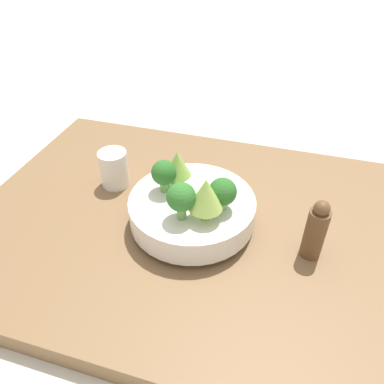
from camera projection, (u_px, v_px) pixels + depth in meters
The scene contains 10 objects.
ground_plane at pixel (203, 237), 0.89m from camera, with size 6.00×6.00×0.00m, color beige.
table at pixel (203, 229), 0.87m from camera, with size 1.07×0.74×0.05m.
bowl at pixel (192, 210), 0.83m from camera, with size 0.28×0.28×0.07m.
broccoli_floret_front at pixel (181, 198), 0.73m from camera, with size 0.06×0.06×0.08m.
romanesco_piece_near at pixel (206, 195), 0.72m from camera, with size 0.07×0.07×0.10m.
broccoli_floret_left at pixel (164, 173), 0.80m from camera, with size 0.06×0.06×0.08m.
broccoli_floret_right at pixel (223, 192), 0.76m from camera, with size 0.06×0.06×0.07m.
romanesco_piece_far at pixel (177, 165), 0.81m from camera, with size 0.06×0.06×0.09m.
cup at pixel (114, 169), 0.94m from camera, with size 0.07×0.07×0.09m.
pepper_mill at pixel (316, 231), 0.74m from camera, with size 0.04×0.04×0.14m.
Camera 1 is at (0.15, -0.61, 0.63)m, focal length 35.00 mm.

